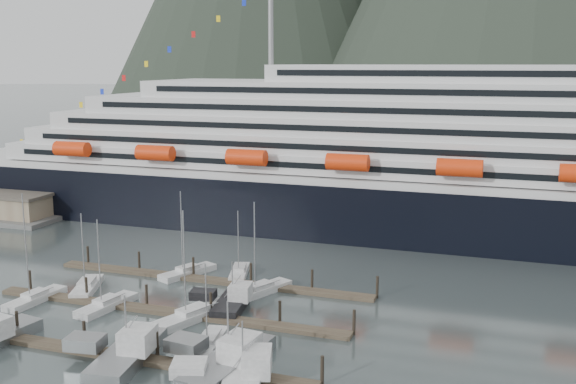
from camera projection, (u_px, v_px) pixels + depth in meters
name	position (u px, v px, depth m)	size (l,w,h in m)	color
ground	(188.00, 327.00, 79.34)	(1600.00, 1600.00, 0.00)	#3F4A4A
cruise_ship	(484.00, 170.00, 118.43)	(210.00, 30.40, 50.30)	black
dock_near	(104.00, 352.00, 71.64)	(48.18, 2.28, 3.20)	#403329
dock_mid	(164.00, 311.00, 83.70)	(48.18, 2.28, 3.20)	#403329
dock_far	(210.00, 279.00, 95.77)	(48.18, 2.28, 3.20)	#403329
sailboat_a	(87.00, 288.00, 91.90)	(5.59, 9.20, 11.46)	#AFAFAF
sailboat_b	(35.00, 299.00, 87.59)	(3.24, 9.38, 14.95)	#AFAFAF
sailboat_c	(107.00, 305.00, 85.15)	(3.95, 9.41, 12.20)	#AFAFAF
sailboat_d	(193.00, 316.00, 81.49)	(6.57, 11.50, 14.21)	#AFAFAF
sailboat_e	(188.00, 272.00, 98.58)	(5.84, 9.41, 13.05)	#AFAFAF
sailboat_f	(239.00, 273.00, 98.48)	(4.42, 8.22, 10.24)	#AFAFAF
sailboat_g	(260.00, 291.00, 90.65)	(6.31, 10.22, 13.22)	#AFAFAF
sailboat_h	(209.00, 344.00, 73.65)	(3.71, 8.41, 10.09)	#AFAFAF
trawler_b	(126.00, 353.00, 69.84)	(9.73, 12.75, 8.05)	gray
trawler_c	(241.00, 375.00, 65.17)	(10.83, 14.18, 7.02)	#AFAFAF
trawler_d	(227.00, 360.00, 68.19)	(10.24, 13.79, 8.03)	gray
trawler_e	(232.00, 301.00, 85.48)	(8.12, 10.64, 6.62)	black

